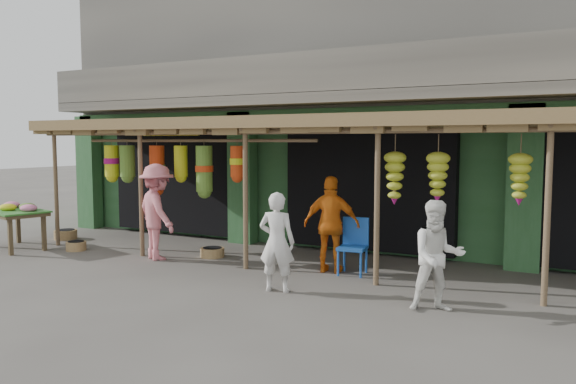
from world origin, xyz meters
The scene contains 12 objects.
ground centered at (0.00, 0.00, 0.00)m, with size 80.00×80.00×0.00m, color #514C47.
building centered at (0.00, 4.87, 3.37)m, with size 16.40×6.80×7.00m.
awning centered at (-0.15, 0.80, 2.58)m, with size 14.00×2.70×2.79m.
flower_table centered at (-6.98, -0.89, 0.80)m, with size 1.86×1.38×1.00m.
blue_chair centered at (0.38, 0.39, 0.55)m, with size 0.52×0.53×0.99m.
basket_left centered at (-7.00, 0.44, 0.11)m, with size 0.53×0.53×0.22m, color olive.
basket_mid centered at (-2.66, 0.37, 0.09)m, with size 0.49×0.49×0.19m, color #A48B49.
basket_right centered at (-5.66, -0.43, 0.10)m, with size 0.42×0.42×0.19m, color olive.
person_front centered at (-0.24, -1.30, 0.78)m, with size 0.57×0.37×1.56m, color silver.
person_right centered at (2.20, -1.16, 0.77)m, with size 0.75×0.58×1.54m, color white.
person_vendor centered at (0.00, 0.28, 0.86)m, with size 1.01×0.42×1.73m, color orange.
person_shopper centered at (-3.50, -0.30, 0.95)m, with size 1.23×0.70×1.90m, color #E47882.
Camera 1 is at (3.93, -8.81, 2.33)m, focal length 35.00 mm.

